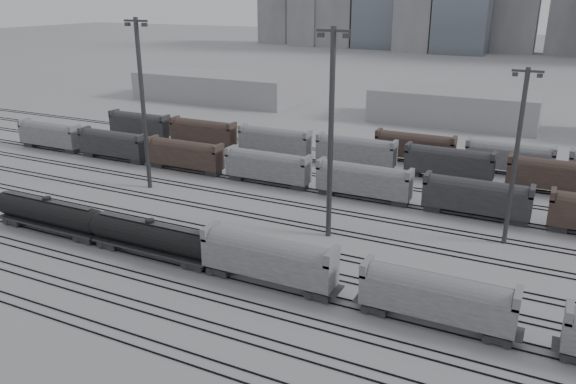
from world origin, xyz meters
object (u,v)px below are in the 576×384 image
at_px(tank_car_a, 49,213).
at_px(hopper_car_b, 437,296).
at_px(light_mast_c, 331,131).
at_px(hopper_car_a, 268,257).
at_px(tank_car_b, 151,236).

xyz_separation_m(tank_car_a, hopper_car_b, (51.85, 0.00, 0.52)).
distance_m(tank_car_a, hopper_car_b, 51.85).
relative_size(tank_car_a, hopper_car_b, 1.30).
bearing_deg(tank_car_a, light_mast_c, 24.24).
height_order(hopper_car_a, light_mast_c, light_mast_c).
bearing_deg(hopper_car_a, tank_car_a, 180.00).
height_order(tank_car_a, hopper_car_b, hopper_car_b).
bearing_deg(hopper_car_b, hopper_car_a, 180.00).
distance_m(hopper_car_a, light_mast_c, 18.92).
bearing_deg(hopper_car_b, tank_car_a, 180.00).
height_order(tank_car_a, light_mast_c, light_mast_c).
distance_m(tank_car_a, light_mast_c, 39.40).
xyz_separation_m(tank_car_b, light_mast_c, (17.02, 15.46, 11.62)).
bearing_deg(tank_car_a, hopper_car_b, 0.00).
height_order(hopper_car_b, light_mast_c, light_mast_c).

